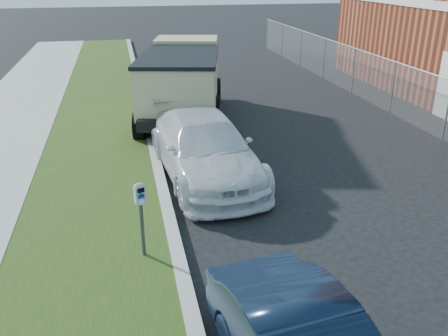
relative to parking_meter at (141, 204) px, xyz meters
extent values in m
plane|color=black|center=(3.18, 0.52, -1.13)|extent=(120.00, 120.00, 0.00)
cube|color=gray|center=(0.58, 2.52, -1.06)|extent=(0.25, 50.00, 0.15)
cube|color=#203E11|center=(-1.02, 2.52, -1.07)|extent=(3.00, 50.00, 0.13)
plane|color=slate|center=(9.18, 7.52, -0.23)|extent=(0.00, 30.00, 30.00)
cylinder|color=gray|center=(9.18, 7.52, 0.67)|extent=(0.04, 30.00, 0.04)
cylinder|color=gray|center=(9.18, 4.52, -0.23)|extent=(0.06, 0.06, 1.80)
cylinder|color=gray|center=(9.18, 7.52, -0.23)|extent=(0.06, 0.06, 1.80)
cylinder|color=gray|center=(9.18, 10.52, -0.23)|extent=(0.06, 0.06, 1.80)
cylinder|color=gray|center=(9.18, 13.52, -0.23)|extent=(0.06, 0.06, 1.80)
cylinder|color=gray|center=(9.18, 16.52, -0.23)|extent=(0.06, 0.06, 1.80)
cylinder|color=gray|center=(9.18, 19.52, -0.23)|extent=(0.06, 0.06, 1.80)
cylinder|color=gray|center=(9.18, 22.52, -0.23)|extent=(0.06, 0.06, 1.80)
cube|color=silver|center=(10.66, 8.52, 2.47)|extent=(0.06, 14.00, 0.30)
cylinder|color=#3F4247|center=(0.00, 0.00, -0.50)|extent=(0.08, 0.08, 1.01)
cube|color=gray|center=(0.00, 0.00, 0.17)|extent=(0.21, 0.17, 0.30)
ellipsoid|color=gray|center=(0.00, 0.00, 0.33)|extent=(0.22, 0.18, 0.11)
cube|color=black|center=(0.02, -0.06, 0.28)|extent=(0.12, 0.05, 0.08)
cube|color=navy|center=(0.02, -0.06, 0.16)|extent=(0.11, 0.04, 0.07)
cylinder|color=silver|center=(0.02, -0.06, 0.05)|extent=(0.11, 0.04, 0.11)
cube|color=#3F4247|center=(0.02, -0.06, 0.19)|extent=(0.04, 0.02, 0.05)
imported|color=silver|center=(1.73, 3.49, -0.39)|extent=(2.50, 5.28, 1.49)
cube|color=black|center=(1.84, 8.34, -0.45)|extent=(3.39, 6.39, 0.33)
cube|color=tan|center=(2.32, 10.47, 0.34)|extent=(2.56, 2.16, 1.90)
cube|color=black|center=(2.32, 10.47, 0.72)|extent=(2.59, 2.19, 0.57)
cube|color=tan|center=(1.67, 7.60, 0.34)|extent=(3.11, 4.40, 1.52)
cube|color=black|center=(1.67, 7.60, 1.13)|extent=(3.22, 4.51, 0.11)
cube|color=black|center=(2.52, 11.35, -0.52)|extent=(2.25, 0.64, 0.28)
cylinder|color=black|center=(1.24, 10.62, -0.66)|extent=(0.51, 0.99, 0.95)
cylinder|color=black|center=(3.37, 10.13, -0.66)|extent=(0.51, 0.99, 0.95)
cylinder|color=black|center=(0.67, 8.12, -0.66)|extent=(0.51, 0.99, 0.95)
cylinder|color=black|center=(2.80, 7.63, -0.66)|extent=(0.51, 0.99, 0.95)
cylinder|color=black|center=(0.29, 6.45, -0.66)|extent=(0.51, 0.99, 0.95)
cylinder|color=black|center=(2.42, 5.97, -0.66)|extent=(0.51, 0.99, 0.95)
camera|label=1|loc=(-0.14, -7.25, 3.68)|focal=38.00mm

